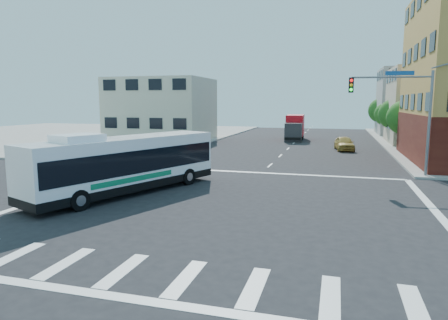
# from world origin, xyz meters

# --- Properties ---
(ground) EXTENTS (120.00, 120.00, 0.00)m
(ground) POSITION_xyz_m (0.00, 0.00, 0.00)
(ground) COLOR black
(ground) RESTS_ON ground
(sidewalk_nw) EXTENTS (50.00, 50.00, 0.15)m
(sidewalk_nw) POSITION_xyz_m (-35.00, 35.00, 0.07)
(sidewalk_nw) COLOR gray
(sidewalk_nw) RESTS_ON ground
(building_east_near) EXTENTS (12.06, 10.06, 9.00)m
(building_east_near) POSITION_xyz_m (16.98, 33.98, 4.51)
(building_east_near) COLOR #C7B398
(building_east_near) RESTS_ON ground
(building_east_far) EXTENTS (12.06, 10.06, 10.00)m
(building_east_far) POSITION_xyz_m (16.98, 47.98, 5.01)
(building_east_far) COLOR #989893
(building_east_far) RESTS_ON ground
(building_west) EXTENTS (12.06, 10.06, 8.00)m
(building_west) POSITION_xyz_m (-17.02, 29.98, 4.01)
(building_west) COLOR beige
(building_west) RESTS_ON ground
(signal_mast_ne) EXTENTS (7.91, 1.13, 8.07)m
(signal_mast_ne) POSITION_xyz_m (9.08, 10.62, 4.98)
(signal_mast_ne) COLOR slate
(signal_mast_ne) RESTS_ON ground
(street_tree_a) EXTENTS (3.60, 3.60, 5.53)m
(street_tree_a) POSITION_xyz_m (11.90, 27.92, 3.59)
(street_tree_a) COLOR #3B2915
(street_tree_a) RESTS_ON ground
(street_tree_b) EXTENTS (3.80, 3.80, 5.79)m
(street_tree_b) POSITION_xyz_m (11.90, 35.92, 3.75)
(street_tree_b) COLOR #3B2915
(street_tree_b) RESTS_ON ground
(street_tree_c) EXTENTS (3.40, 3.40, 5.29)m
(street_tree_c) POSITION_xyz_m (11.90, 43.92, 3.46)
(street_tree_c) COLOR #3B2915
(street_tree_c) RESTS_ON ground
(street_tree_d) EXTENTS (4.00, 4.00, 6.03)m
(street_tree_d) POSITION_xyz_m (11.90, 51.92, 3.88)
(street_tree_d) COLOR #3B2915
(street_tree_d) RESTS_ON ground
(transit_bus) EXTENTS (6.54, 11.69, 3.43)m
(transit_bus) POSITION_xyz_m (-6.01, 1.19, 1.68)
(transit_bus) COLOR black
(transit_bus) RESTS_ON ground
(box_truck) EXTENTS (2.43, 7.38, 3.29)m
(box_truck) POSITION_xyz_m (-0.37, 35.29, 1.59)
(box_truck) COLOR #2B2B30
(box_truck) RESTS_ON ground
(parked_car) EXTENTS (2.27, 4.47, 1.46)m
(parked_car) POSITION_xyz_m (5.79, 25.15, 0.73)
(parked_car) COLOR #B9953F
(parked_car) RESTS_ON ground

